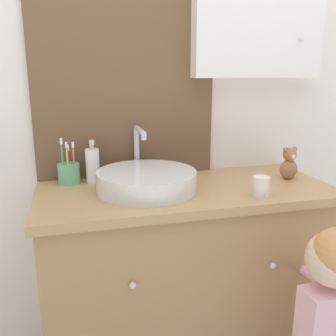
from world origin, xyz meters
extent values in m
cube|color=silver|center=(0.00, 0.63, 1.25)|extent=(3.20, 0.06, 2.50)
cube|color=brown|center=(-0.20, 0.59, 1.36)|extent=(0.78, 0.02, 1.24)
cube|color=#B2C1CC|center=(-0.20, 0.58, 1.36)|extent=(0.72, 0.01, 1.18)
cube|color=white|center=(0.39, 0.55, 1.65)|extent=(0.60, 0.10, 0.65)
sphere|color=silver|center=(0.57, 0.49, 1.49)|extent=(0.02, 0.02, 0.02)
cube|color=#A37A4C|center=(0.00, 0.34, 0.43)|extent=(1.14, 0.48, 0.86)
cube|color=tan|center=(0.00, 0.34, 0.88)|extent=(1.18, 0.52, 0.03)
sphere|color=silver|center=(-0.27, 0.09, 0.65)|extent=(0.02, 0.02, 0.02)
sphere|color=silver|center=(0.27, 0.09, 0.65)|extent=(0.02, 0.02, 0.02)
cylinder|color=silver|center=(-0.16, 0.34, 0.94)|extent=(0.39, 0.39, 0.08)
cylinder|color=silver|center=(-0.16, 0.34, 0.97)|extent=(0.32, 0.32, 0.01)
cylinder|color=silver|center=(-0.16, 0.56, 1.01)|extent=(0.02, 0.02, 0.22)
cylinder|color=silver|center=(-0.16, 0.47, 1.12)|extent=(0.02, 0.18, 0.02)
cylinder|color=silver|center=(-0.16, 0.39, 1.11)|extent=(0.02, 0.02, 0.02)
sphere|color=white|center=(-0.06, 0.56, 0.94)|extent=(0.05, 0.05, 0.05)
cylinder|color=#66B27F|center=(-0.46, 0.52, 0.94)|extent=(0.09, 0.09, 0.08)
cylinder|color=orange|center=(-0.43, 0.52, 0.99)|extent=(0.01, 0.01, 0.16)
cube|color=white|center=(-0.43, 0.52, 1.06)|extent=(0.01, 0.02, 0.02)
cylinder|color=#D6423D|center=(-0.45, 0.54, 0.98)|extent=(0.01, 0.01, 0.15)
cube|color=white|center=(-0.45, 0.54, 1.05)|extent=(0.01, 0.02, 0.02)
cylinder|color=#47B26B|center=(-0.48, 0.52, 1.00)|extent=(0.01, 0.01, 0.18)
cube|color=white|center=(-0.48, 0.52, 1.08)|extent=(0.01, 0.02, 0.02)
cylinder|color=#E5CC4C|center=(-0.46, 0.51, 0.99)|extent=(0.01, 0.01, 0.16)
cube|color=white|center=(-0.46, 0.51, 1.06)|extent=(0.01, 0.02, 0.02)
cylinder|color=white|center=(-0.36, 0.51, 0.97)|extent=(0.06, 0.06, 0.14)
cylinder|color=silver|center=(-0.36, 0.51, 1.05)|extent=(0.02, 0.02, 0.02)
cube|color=silver|center=(-0.36, 0.50, 1.07)|extent=(0.02, 0.03, 0.02)
cube|color=beige|center=(0.35, -0.13, 0.50)|extent=(0.19, 0.11, 0.34)
sphere|color=beige|center=(0.35, -0.13, 0.77)|extent=(0.18, 0.18, 0.18)
cylinder|color=beige|center=(0.41, 0.05, 0.60)|extent=(0.05, 0.26, 0.04)
cylinder|color=#8E56B7|center=(0.41, 0.18, 0.64)|extent=(0.01, 0.05, 0.12)
ellipsoid|color=#9E7047|center=(0.47, 0.35, 0.94)|extent=(0.08, 0.06, 0.09)
sphere|color=#9E7047|center=(0.47, 0.35, 1.01)|extent=(0.06, 0.06, 0.06)
sphere|color=#9E7047|center=(0.45, 0.35, 1.03)|extent=(0.02, 0.02, 0.02)
sphere|color=#9E7047|center=(0.49, 0.35, 1.03)|extent=(0.02, 0.02, 0.02)
sphere|color=silver|center=(0.47, 0.33, 1.00)|extent=(0.02, 0.02, 0.02)
cylinder|color=silver|center=(0.24, 0.16, 0.94)|extent=(0.06, 0.06, 0.08)
camera|label=1|loc=(-0.43, -1.04, 1.35)|focal=40.00mm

